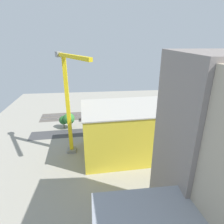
# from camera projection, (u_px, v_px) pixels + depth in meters

# --- Properties ---
(ground_plane) EXTENTS (147.00, 147.00, 0.00)m
(ground_plane) POSITION_uv_depth(u_px,v_px,m) (121.00, 127.00, 101.74)
(ground_plane) COLOR #9E998C
(ground_plane) RESTS_ON ground
(rail_bed) EXTENTS (92.43, 17.80, 0.01)m
(rail_bed) POSITION_uv_depth(u_px,v_px,m) (116.00, 114.00, 119.95)
(rail_bed) COLOR #5B544C
(rail_bed) RESTS_ON ground
(street_asphalt) EXTENTS (92.22, 13.76, 0.01)m
(street_asphalt) POSITION_uv_depth(u_px,v_px,m) (122.00, 130.00, 98.85)
(street_asphalt) COLOR #424244
(street_asphalt) RESTS_ON ground
(track_rails) EXTENTS (91.75, 11.38, 0.12)m
(track_rails) POSITION_uv_depth(u_px,v_px,m) (116.00, 113.00, 119.89)
(track_rails) COLOR #9E9EA8
(track_rails) RESTS_ON ground
(platform_canopy_near) EXTENTS (57.76, 7.64, 4.03)m
(platform_canopy_near) POSITION_uv_depth(u_px,v_px,m) (133.00, 112.00, 112.14)
(platform_canopy_near) COLOR #A82D23
(platform_canopy_near) RESTS_ON ground
(locomotive) EXTENTS (15.83, 3.82, 5.38)m
(locomotive) POSITION_uv_depth(u_px,v_px,m) (132.00, 109.00, 122.69)
(locomotive) COLOR black
(locomotive) RESTS_ON ground
(passenger_coach) EXTENTS (19.77, 3.87, 6.26)m
(passenger_coach) POSITION_uv_depth(u_px,v_px,m) (167.00, 105.00, 124.50)
(passenger_coach) COLOR black
(passenger_coach) RESTS_ON ground
(parked_car_0) EXTENTS (4.15, 2.13, 1.64)m
(parked_car_0) POSITION_uv_depth(u_px,v_px,m) (167.00, 129.00, 97.86)
(parked_car_0) COLOR black
(parked_car_0) RESTS_ON ground
(parked_car_1) EXTENTS (4.84, 1.99, 1.76)m
(parked_car_1) POSITION_uv_depth(u_px,v_px,m) (155.00, 129.00, 97.23)
(parked_car_1) COLOR black
(parked_car_1) RESTS_ON ground
(parked_car_2) EXTENTS (4.47, 1.94, 1.72)m
(parked_car_2) POSITION_uv_depth(u_px,v_px,m) (139.00, 130.00, 96.65)
(parked_car_2) COLOR black
(parked_car_2) RESTS_ON ground
(parked_car_3) EXTENTS (4.14, 1.89, 1.58)m
(parked_car_3) POSITION_uv_depth(u_px,v_px,m) (125.00, 131.00, 95.76)
(parked_car_3) COLOR black
(parked_car_3) RESTS_ON ground
(parked_car_4) EXTENTS (4.38, 1.95, 1.66)m
(parked_car_4) POSITION_uv_depth(u_px,v_px,m) (111.00, 132.00, 94.34)
(parked_car_4) COLOR black
(parked_car_4) RESTS_ON ground
(parked_car_5) EXTENTS (4.52, 1.98, 1.59)m
(parked_car_5) POSITION_uv_depth(u_px,v_px,m) (98.00, 133.00, 93.96)
(parked_car_5) COLOR black
(parked_car_5) RESTS_ON ground
(construction_building) EXTENTS (37.65, 24.98, 19.79)m
(construction_building) POSITION_uv_depth(u_px,v_px,m) (129.00, 131.00, 75.68)
(construction_building) COLOR yellow
(construction_building) RESTS_ON ground
(construction_roof_slab) EXTENTS (38.28, 25.61, 0.40)m
(construction_roof_slab) POSITION_uv_depth(u_px,v_px,m) (130.00, 107.00, 72.02)
(construction_roof_slab) COLOR #B7B2A8
(construction_roof_slab) RESTS_ON construction_building
(tower_crane) EXTENTS (13.58, 22.74, 39.99)m
(tower_crane) POSITION_uv_depth(u_px,v_px,m) (69.00, 99.00, 70.22)
(tower_crane) COLOR gray
(tower_crane) RESTS_ON ground
(box_truck_0) EXTENTS (10.10, 3.65, 3.62)m
(box_truck_0) POSITION_uv_depth(u_px,v_px,m) (138.00, 129.00, 95.05)
(box_truck_0) COLOR black
(box_truck_0) RESTS_ON ground
(box_truck_1) EXTENTS (10.39, 3.37, 3.56)m
(box_truck_1) POSITION_uv_depth(u_px,v_px,m) (128.00, 130.00, 94.71)
(box_truck_1) COLOR black
(box_truck_1) RESTS_ON ground
(street_tree_0) EXTENTS (5.49, 5.49, 7.91)m
(street_tree_0) POSITION_uv_depth(u_px,v_px,m) (137.00, 116.00, 101.97)
(street_tree_0) COLOR brown
(street_tree_0) RESTS_ON ground
(street_tree_1) EXTENTS (5.99, 5.99, 8.66)m
(street_tree_1) POSITION_uv_depth(u_px,v_px,m) (101.00, 117.00, 99.99)
(street_tree_1) COLOR brown
(street_tree_1) RESTS_ON ground
(street_tree_2) EXTENTS (4.56, 4.56, 6.51)m
(street_tree_2) POSITION_uv_depth(u_px,v_px,m) (63.00, 120.00, 99.67)
(street_tree_2) COLOR brown
(street_tree_2) RESTS_ON ground
(street_tree_3) EXTENTS (5.83, 5.83, 8.60)m
(street_tree_3) POSITION_uv_depth(u_px,v_px,m) (69.00, 119.00, 97.94)
(street_tree_3) COLOR brown
(street_tree_3) RESTS_ON ground
(traffic_light) EXTENTS (0.50, 0.36, 7.35)m
(traffic_light) POSITION_uv_depth(u_px,v_px,m) (100.00, 118.00, 100.54)
(traffic_light) COLOR #333333
(traffic_light) RESTS_ON ground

